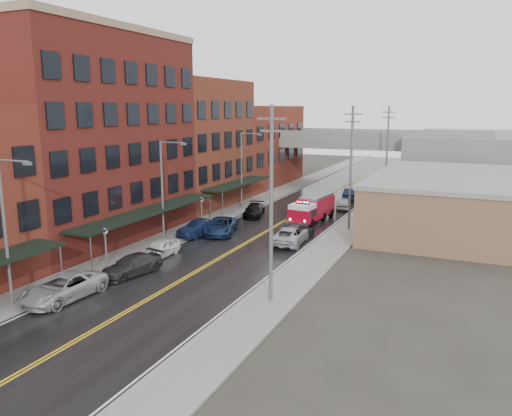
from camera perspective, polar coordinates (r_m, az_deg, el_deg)
The scene contains 32 objects.
road at distance 47.20m, azimuth 0.54°, elevation -3.06°, with size 11.00×160.00×0.02m, color black.
sidewalk_left at distance 50.45m, azimuth -7.09°, elevation -2.12°, with size 3.00×160.00×0.15m, color slate.
sidewalk_right at distance 44.87m, azimuth 9.14°, elevation -3.90°, with size 3.00×160.00×0.15m, color slate.
curb_left at distance 49.64m, azimuth -5.46°, elevation -2.31°, with size 0.30×160.00×0.15m, color gray.
curb_right at distance 45.30m, azimuth 7.12°, elevation -3.69°, with size 0.30×160.00×0.15m, color gray.
brick_building_b at distance 47.11m, azimuth -18.16°, elevation 7.43°, with size 9.00×20.00×18.00m, color #571717.
brick_building_c at distance 61.30m, azimuth -7.01°, elevation 7.31°, with size 9.00×15.00×15.00m, color #5D261C.
brick_building_far at distance 76.90m, azimuth -0.22°, elevation 7.11°, with size 9.00×20.00×12.00m, color maroon.
tan_building at distance 52.78m, azimuth 21.25°, elevation 0.47°, with size 14.00×22.00×5.00m, color #886449.
right_far_block at distance 82.27m, azimuth 23.88°, elevation 5.02°, with size 18.00×30.00×8.00m, color slate.
awning_1 at distance 44.24m, azimuth -12.07°, elevation -0.35°, with size 2.60×18.00×3.09m.
awning_2 at distance 59.03m, azimuth -2.06°, elevation 2.82°, with size 2.60×13.00×3.09m.
globe_lamp_1 at distance 38.41m, azimuth -16.84°, elevation -3.42°, with size 0.44×0.44×3.12m.
globe_lamp_2 at distance 49.52m, azimuth -6.26°, elevation 0.29°, with size 0.44×0.44×3.12m.
street_lamp_0 at distance 32.46m, azimuth -26.55°, elevation -1.62°, with size 2.64×0.22×9.00m.
street_lamp_1 at distance 44.12m, azimuth -10.44°, elevation 2.58°, with size 2.64×0.22×9.00m.
street_lamp_2 at distance 57.89m, azimuth -1.45°, elevation 4.85°, with size 2.64×0.22×9.00m.
utility_pole_0 at distance 29.59m, azimuth 1.75°, elevation 0.65°, with size 1.80×0.24×12.00m.
utility_pole_1 at distance 48.49m, azimuth 10.80°, elevation 4.70°, with size 1.80×0.24×12.00m.
utility_pole_2 at distance 68.03m, azimuth 14.75°, elevation 6.42°, with size 1.80×0.24×12.00m.
overpass at distance 76.34m, azimuth 10.25°, elevation 6.88°, with size 40.00×10.00×7.50m.
fire_truck at distance 52.60m, azimuth 6.41°, elevation -0.01°, with size 3.48×7.52×2.68m.
parked_car_left_2 at distance 33.79m, azimuth -21.10°, elevation -8.46°, with size 2.61×5.67×1.58m, color #9FA2A7.
parked_car_left_3 at distance 37.08m, azimuth -14.04°, elevation -6.38°, with size 1.98×4.88×1.42m, color #2A292C.
parked_car_left_4 at distance 40.91m, azimuth -10.91°, elevation -4.57°, with size 1.65×4.09×1.39m, color white.
parked_car_left_5 at distance 46.81m, azimuth -6.46°, elevation -2.31°, with size 1.61×4.62×1.52m, color black.
parked_car_left_6 at distance 47.49m, azimuth -4.03°, elevation -2.07°, with size 2.52×5.46×1.52m, color #132447.
parked_car_left_7 at distance 54.91m, azimuth -0.23°, elevation -0.26°, with size 1.93×4.75×1.38m, color black.
parked_car_right_0 at distance 44.10m, azimuth 3.90°, elevation -3.13°, with size 2.51×5.44×1.51m, color #A3A6AA.
parked_car_right_1 at distance 45.57m, azimuth 4.60°, elevation -2.72°, with size 2.00×4.91×1.42m, color black.
parked_car_right_2 at distance 59.66m, azimuth 9.94°, elevation 0.50°, with size 1.59×3.95×1.35m, color #B4B4B4.
parked_car_right_3 at distance 65.81m, azimuth 10.88°, elevation 1.58°, with size 1.65×4.74×1.56m, color black.
Camera 1 is at (18.22, -11.90, 11.86)m, focal length 35.00 mm.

